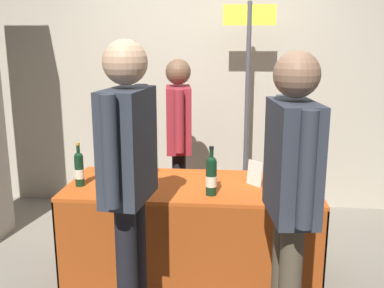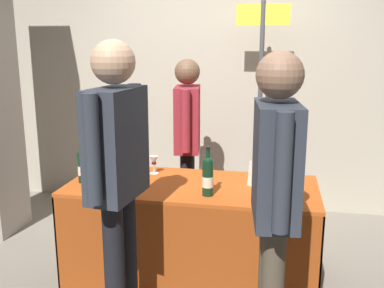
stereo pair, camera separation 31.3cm
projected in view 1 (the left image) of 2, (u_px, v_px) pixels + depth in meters
name	position (u px, v px, depth m)	size (l,w,h in m)	color
ground_plane	(192.00, 275.00, 3.37)	(12.00, 12.00, 0.00)	gray
back_partition	(206.00, 78.00, 4.62)	(6.04, 0.12, 2.73)	#B2A893
tasting_table	(192.00, 212.00, 3.25)	(1.80, 0.78, 0.73)	#B74C19
featured_wine_bottle	(128.00, 164.00, 3.20)	(0.07, 0.07, 0.34)	black
display_bottle_0	(129.00, 159.00, 3.37)	(0.07, 0.07, 0.32)	black
display_bottle_1	(79.00, 168.00, 3.14)	(0.07, 0.07, 0.32)	black
display_bottle_2	(114.00, 160.00, 3.38)	(0.07, 0.07, 0.30)	#38230F
display_bottle_3	(211.00, 175.00, 2.95)	(0.08, 0.08, 0.34)	black
display_bottle_4	(286.00, 173.00, 2.98)	(0.08, 0.08, 0.32)	#38230F
wine_glass_near_vendor	(292.00, 166.00, 3.33)	(0.07, 0.07, 0.13)	silver
wine_glass_mid	(150.00, 162.00, 3.41)	(0.07, 0.07, 0.14)	silver
flower_vase	(122.00, 174.00, 3.05)	(0.09, 0.09, 0.37)	tan
brochure_stand	(255.00, 173.00, 3.16)	(0.14, 0.01, 0.18)	silver
vendor_presenter	(179.00, 133.00, 3.89)	(0.27, 0.59, 1.60)	black
taster_foreground_right	(291.00, 182.00, 2.28)	(0.26, 0.61, 1.70)	#4C4233
taster_foreground_left	(129.00, 167.00, 2.44)	(0.26, 0.59, 1.76)	black
booth_signpost	(247.00, 90.00, 4.18)	(0.48, 0.04, 2.10)	#47474C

